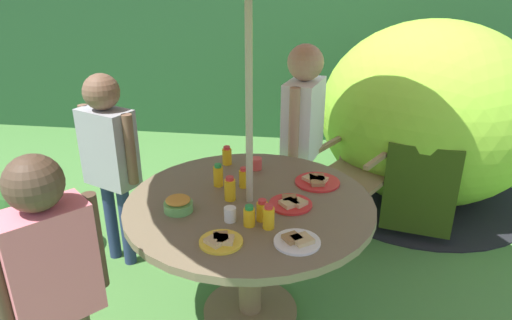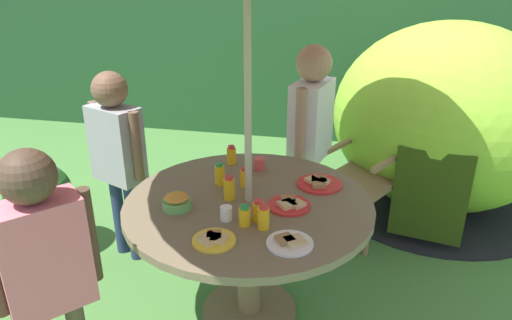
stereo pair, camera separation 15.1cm
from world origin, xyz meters
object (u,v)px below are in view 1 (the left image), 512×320
(child_in_white_shirt, at_px, (303,120))
(juice_bottle_center_front, at_px, (218,176))
(garden_table, at_px, (250,224))
(plate_far_left, at_px, (221,241))
(snack_bowl, at_px, (178,204))
(child_in_pink_shirt, at_px, (50,264))
(juice_bottle_front_edge, at_px, (227,156))
(juice_bottle_far_right, at_px, (249,216))
(juice_bottle_spot_a, at_px, (230,189))
(juice_bottle_near_right, at_px, (262,211))
(juice_bottle_back_edge, at_px, (269,217))
(dome_tent, at_px, (429,114))
(plate_near_left, at_px, (291,203))
(wooden_chair, at_px, (359,162))
(cup_near, at_px, (256,164))
(plate_mid_left, at_px, (317,181))
(plate_mid_right, at_px, (297,241))
(cup_far, at_px, (230,214))
(child_in_grey_shirt, at_px, (109,148))
(potted_plant, at_px, (29,212))

(child_in_white_shirt, height_order, juice_bottle_center_front, child_in_white_shirt)
(garden_table, bearing_deg, plate_far_left, -99.39)
(garden_table, distance_m, snack_bowl, 0.41)
(garden_table, xyz_separation_m, child_in_pink_shirt, (-0.67, -0.75, 0.21))
(juice_bottle_center_front, xyz_separation_m, juice_bottle_front_edge, (-0.01, 0.30, -0.01))
(juice_bottle_far_right, bearing_deg, juice_bottle_spot_a, 119.99)
(juice_bottle_far_right, bearing_deg, juice_bottle_near_right, 47.46)
(snack_bowl, xyz_separation_m, juice_bottle_near_right, (0.43, -0.03, 0.01))
(juice_bottle_center_front, distance_m, juice_bottle_spot_a, 0.18)
(juice_bottle_center_front, relative_size, juice_bottle_front_edge, 1.12)
(plate_far_left, xyz_separation_m, juice_bottle_spot_a, (-0.04, 0.41, 0.05))
(snack_bowl, distance_m, juice_bottle_back_edge, 0.48)
(plate_far_left, xyz_separation_m, juice_bottle_far_right, (0.10, 0.17, 0.04))
(dome_tent, xyz_separation_m, juice_bottle_front_edge, (-1.44, -1.22, 0.05))
(dome_tent, bearing_deg, juice_bottle_far_right, -109.92)
(plate_near_left, relative_size, juice_bottle_center_front, 1.72)
(wooden_chair, relative_size, juice_bottle_far_right, 8.89)
(child_in_white_shirt, height_order, cup_near, child_in_white_shirt)
(dome_tent, height_order, plate_mid_left, dome_tent)
(juice_bottle_front_edge, height_order, juice_bottle_spot_a, juice_bottle_spot_a)
(plate_mid_right, relative_size, juice_bottle_center_front, 1.61)
(plate_near_left, bearing_deg, plate_mid_right, -81.50)
(dome_tent, xyz_separation_m, snack_bowl, (-1.57, -1.83, 0.04))
(juice_bottle_back_edge, bearing_deg, juice_bottle_front_edge, 115.45)
(wooden_chair, relative_size, plate_far_left, 4.76)
(juice_bottle_back_edge, bearing_deg, child_in_white_shirt, 84.81)
(garden_table, xyz_separation_m, cup_far, (-0.06, -0.21, 0.17))
(child_in_pink_shirt, xyz_separation_m, juice_bottle_near_right, (0.76, 0.57, -0.02))
(child_in_grey_shirt, xyz_separation_m, plate_mid_left, (1.29, -0.14, -0.08))
(garden_table, relative_size, child_in_grey_shirt, 1.01)
(juice_bottle_near_right, relative_size, juice_bottle_front_edge, 0.94)
(juice_bottle_near_right, bearing_deg, potted_plant, 161.86)
(plate_near_left, bearing_deg, garden_table, 175.21)
(juice_bottle_spot_a, xyz_separation_m, cup_near, (0.08, 0.41, -0.03))
(plate_far_left, xyz_separation_m, plate_near_left, (0.29, 0.39, -0.00))
(juice_bottle_far_right, bearing_deg, juice_bottle_back_edge, -6.03)
(child_in_white_shirt, relative_size, plate_near_left, 6.30)
(plate_mid_right, bearing_deg, juice_bottle_far_right, 152.74)
(juice_bottle_front_edge, bearing_deg, wooden_chair, 37.10)
(juice_bottle_center_front, height_order, cup_far, juice_bottle_center_front)
(potted_plant, xyz_separation_m, juice_bottle_center_front, (1.35, -0.20, 0.45))
(plate_mid_left, height_order, juice_bottle_near_right, juice_bottle_near_right)
(juice_bottle_far_right, bearing_deg, wooden_chair, 65.41)
(plate_mid_right, bearing_deg, juice_bottle_back_edge, 141.91)
(wooden_chair, bearing_deg, juice_bottle_spot_a, -93.76)
(cup_far, bearing_deg, plate_mid_left, 49.32)
(juice_bottle_spot_a, bearing_deg, potted_plant, 166.20)
(dome_tent, bearing_deg, garden_table, -114.28)
(dome_tent, distance_m, cup_far, 2.29)
(cup_far, bearing_deg, child_in_white_shirt, 75.17)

